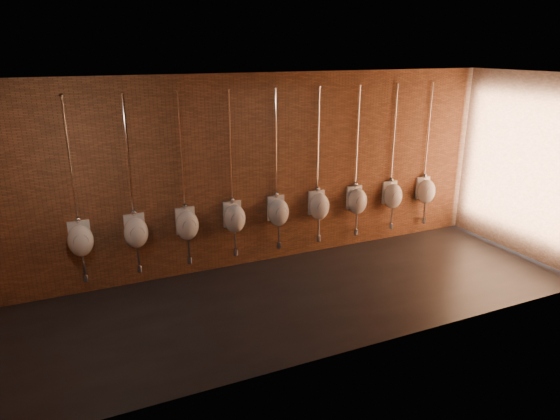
{
  "coord_description": "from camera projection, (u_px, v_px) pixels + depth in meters",
  "views": [
    {
      "loc": [
        -3.18,
        -6.0,
        3.58
      ],
      "look_at": [
        -0.07,
        0.9,
        1.1
      ],
      "focal_mm": 32.0,
      "sensor_mm": 36.0,
      "label": 1
    }
  ],
  "objects": [
    {
      "name": "urinal_3",
      "position": [
        234.0,
        218.0,
        8.19
      ],
      "size": [
        0.37,
        0.32,
        2.72
      ],
      "color": "white",
      "rests_on": "ground"
    },
    {
      "name": "urinal_4",
      "position": [
        278.0,
        211.0,
        8.5
      ],
      "size": [
        0.37,
        0.32,
        2.72
      ],
      "color": "white",
      "rests_on": "ground"
    },
    {
      "name": "urinal_2",
      "position": [
        187.0,
        224.0,
        7.88
      ],
      "size": [
        0.37,
        0.32,
        2.72
      ],
      "color": "white",
      "rests_on": "ground"
    },
    {
      "name": "urinal_8",
      "position": [
        426.0,
        191.0,
        9.73
      ],
      "size": [
        0.37,
        0.32,
        2.72
      ],
      "color": "white",
      "rests_on": "ground"
    },
    {
      "name": "urinal_6",
      "position": [
        357.0,
        200.0,
        9.11
      ],
      "size": [
        0.37,
        0.32,
        2.72
      ],
      "color": "white",
      "rests_on": "ground"
    },
    {
      "name": "urinal_0",
      "position": [
        80.0,
        239.0,
        7.26
      ],
      "size": [
        0.37,
        0.32,
        2.72
      ],
      "color": "white",
      "rests_on": "ground"
    },
    {
      "name": "urinal_1",
      "position": [
        136.0,
        231.0,
        7.57
      ],
      "size": [
        0.37,
        0.32,
        2.72
      ],
      "color": "white",
      "rests_on": "ground"
    },
    {
      "name": "ground",
      "position": [
        309.0,
        295.0,
        7.55
      ],
      "size": [
        8.5,
        8.5,
        0.0
      ],
      "primitive_type": "plane",
      "color": "black",
      "rests_on": "ground"
    },
    {
      "name": "room_shell",
      "position": [
        311.0,
        165.0,
        6.92
      ],
      "size": [
        8.54,
        3.04,
        3.22
      ],
      "color": "black",
      "rests_on": "ground"
    },
    {
      "name": "urinal_5",
      "position": [
        319.0,
        206.0,
        8.8
      ],
      "size": [
        0.37,
        0.32,
        2.72
      ],
      "color": "white",
      "rests_on": "ground"
    },
    {
      "name": "urinal_7",
      "position": [
        393.0,
        195.0,
        9.42
      ],
      "size": [
        0.37,
        0.32,
        2.72
      ],
      "color": "white",
      "rests_on": "ground"
    }
  ]
}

